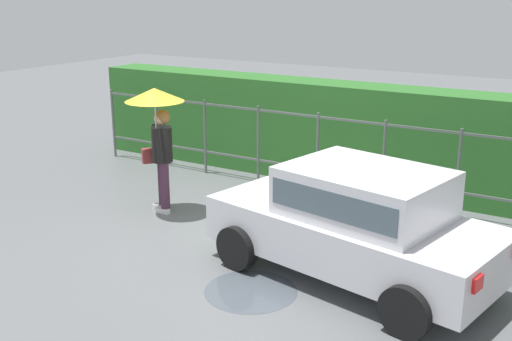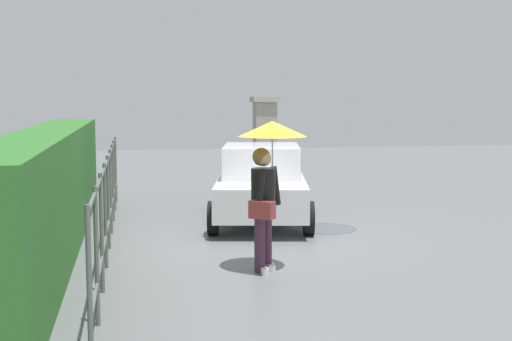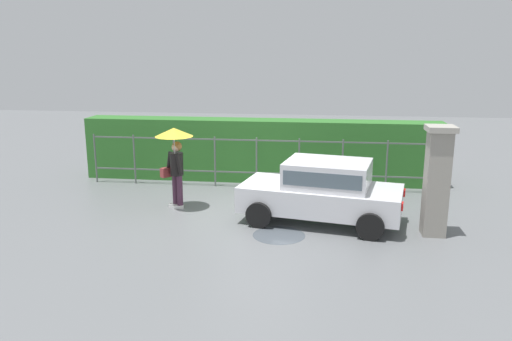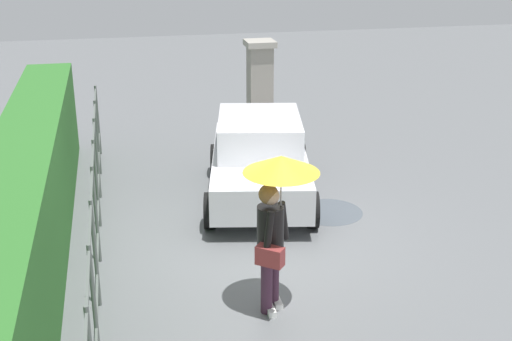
# 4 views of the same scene
# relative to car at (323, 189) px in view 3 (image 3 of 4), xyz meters

# --- Properties ---
(ground_plane) EXTENTS (40.00, 40.00, 0.00)m
(ground_plane) POSITION_rel_car_xyz_m (-1.66, 0.36, -0.80)
(ground_plane) COLOR slate
(car) EXTENTS (3.95, 2.41, 1.48)m
(car) POSITION_rel_car_xyz_m (0.00, 0.00, 0.00)
(car) COLOR silver
(car) RESTS_ON ground
(pedestrian) EXTENTS (0.95, 0.95, 2.09)m
(pedestrian) POSITION_rel_car_xyz_m (-3.73, 0.61, 0.73)
(pedestrian) COLOR #47283D
(pedestrian) RESTS_ON ground
(gate_pillar) EXTENTS (0.60, 0.60, 2.42)m
(gate_pillar) POSITION_rel_car_xyz_m (2.41, -0.53, 0.44)
(gate_pillar) COLOR gray
(gate_pillar) RESTS_ON ground
(fence_section) EXTENTS (9.99, 0.05, 1.50)m
(fence_section) POSITION_rel_car_xyz_m (-1.94, 2.84, 0.02)
(fence_section) COLOR #59605B
(fence_section) RESTS_ON ground
(hedge_row) EXTENTS (10.94, 0.90, 1.90)m
(hedge_row) POSITION_rel_car_xyz_m (-1.94, 3.75, 0.15)
(hedge_row) COLOR #2D6B28
(hedge_row) RESTS_ON ground
(puddle_near) EXTENTS (1.16, 1.16, 0.00)m
(puddle_near) POSITION_rel_car_xyz_m (-0.95, -1.03, -0.80)
(puddle_near) COLOR #4C545B
(puddle_near) RESTS_ON ground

